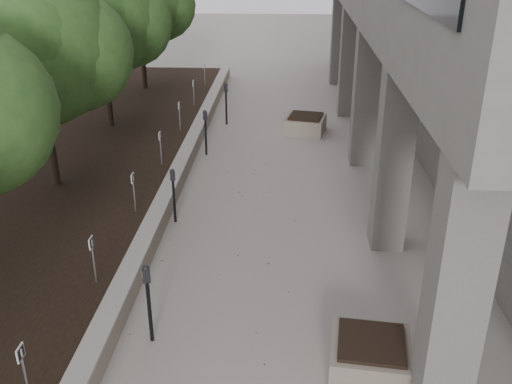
% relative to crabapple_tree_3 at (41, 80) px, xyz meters
% --- Properties ---
extents(retaining_wall, '(0.39, 26.00, 0.50)m').
position_rel_crabapple_tree_3_xyz_m(retaining_wall, '(2.97, 1.00, -2.87)').
color(retaining_wall, gray).
rests_on(retaining_wall, ground).
extents(planting_bed, '(7.00, 26.00, 0.40)m').
position_rel_crabapple_tree_3_xyz_m(planting_bed, '(-0.70, 1.00, -2.92)').
color(planting_bed, black).
rests_on(planting_bed, ground).
extents(crabapple_tree_3, '(4.60, 4.00, 5.44)m').
position_rel_crabapple_tree_3_xyz_m(crabapple_tree_3, '(0.00, 0.00, 0.00)').
color(crabapple_tree_3, '#274E1E').
rests_on(crabapple_tree_3, planting_bed).
extents(crabapple_tree_4, '(4.60, 4.00, 5.44)m').
position_rel_crabapple_tree_3_xyz_m(crabapple_tree_4, '(0.00, 5.00, 0.00)').
color(crabapple_tree_4, '#274E1E').
rests_on(crabapple_tree_4, planting_bed).
extents(crabapple_tree_5, '(4.60, 4.00, 5.44)m').
position_rel_crabapple_tree_3_xyz_m(crabapple_tree_5, '(0.00, 10.00, 0.00)').
color(crabapple_tree_5, '#274E1E').
rests_on(crabapple_tree_5, planting_bed).
extents(parking_sign_2, '(0.04, 0.22, 0.96)m').
position_rel_crabapple_tree_3_xyz_m(parking_sign_2, '(2.45, -7.50, -2.24)').
color(parking_sign_2, black).
rests_on(parking_sign_2, planting_bed).
extents(parking_sign_3, '(0.04, 0.22, 0.96)m').
position_rel_crabapple_tree_3_xyz_m(parking_sign_3, '(2.45, -4.50, -2.24)').
color(parking_sign_3, black).
rests_on(parking_sign_3, planting_bed).
extents(parking_sign_4, '(0.04, 0.22, 0.96)m').
position_rel_crabapple_tree_3_xyz_m(parking_sign_4, '(2.45, -1.50, -2.24)').
color(parking_sign_4, black).
rests_on(parking_sign_4, planting_bed).
extents(parking_sign_5, '(0.04, 0.22, 0.96)m').
position_rel_crabapple_tree_3_xyz_m(parking_sign_5, '(2.45, 1.50, -2.24)').
color(parking_sign_5, black).
rests_on(parking_sign_5, planting_bed).
extents(parking_sign_6, '(0.04, 0.22, 0.96)m').
position_rel_crabapple_tree_3_xyz_m(parking_sign_6, '(2.45, 4.50, -2.24)').
color(parking_sign_6, black).
rests_on(parking_sign_6, planting_bed).
extents(parking_sign_7, '(0.04, 0.22, 0.96)m').
position_rel_crabapple_tree_3_xyz_m(parking_sign_7, '(2.45, 7.50, -2.24)').
color(parking_sign_7, black).
rests_on(parking_sign_7, planting_bed).
extents(parking_sign_8, '(0.04, 0.22, 0.96)m').
position_rel_crabapple_tree_3_xyz_m(parking_sign_8, '(2.45, 10.50, -2.24)').
color(parking_sign_8, black).
rests_on(parking_sign_8, planting_bed).
extents(parking_meter_2, '(0.17, 0.14, 1.49)m').
position_rel_crabapple_tree_3_xyz_m(parking_meter_2, '(3.73, -5.61, -2.37)').
color(parking_meter_2, black).
rests_on(parking_meter_2, ground).
extents(parking_meter_3, '(0.16, 0.13, 1.38)m').
position_rel_crabapple_tree_3_xyz_m(parking_meter_3, '(3.32, -1.22, -2.43)').
color(parking_meter_3, black).
rests_on(parking_meter_3, ground).
extents(parking_meter_4, '(0.17, 0.15, 1.44)m').
position_rel_crabapple_tree_3_xyz_m(parking_meter_4, '(3.45, 3.37, -2.40)').
color(parking_meter_4, black).
rests_on(parking_meter_4, ground).
extents(parking_meter_5, '(0.17, 0.14, 1.53)m').
position_rel_crabapple_tree_3_xyz_m(parking_meter_5, '(3.77, 6.50, -2.36)').
color(parking_meter_5, black).
rests_on(parking_meter_5, ground).
extents(planter_front, '(1.37, 1.37, 0.58)m').
position_rel_crabapple_tree_3_xyz_m(planter_front, '(7.34, -6.14, -2.83)').
color(planter_front, gray).
rests_on(planter_front, ground).
extents(planter_back, '(1.52, 1.52, 0.60)m').
position_rel_crabapple_tree_3_xyz_m(planter_back, '(6.59, 5.79, -2.82)').
color(planter_back, gray).
rests_on(planter_back, ground).
extents(berry_scatter, '(3.30, 14.10, 0.02)m').
position_rel_crabapple_tree_3_xyz_m(berry_scatter, '(4.70, -3.00, -3.11)').
color(berry_scatter, maroon).
rests_on(berry_scatter, ground).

